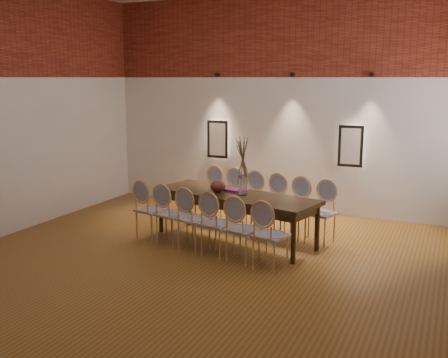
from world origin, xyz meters
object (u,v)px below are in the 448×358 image
at_px(chair_near_e, 243,229).
at_px(chair_far_c, 249,201).
at_px(chair_far_b, 228,197).
at_px(bowl, 218,186).
at_px(chair_near_a, 151,210).
at_px(vase, 243,185).
at_px(dining_table, 235,217).
at_px(chair_near_f, 270,235).
at_px(chair_far_e, 295,209).
at_px(book, 233,190).
at_px(chair_near_c, 194,219).
at_px(chair_far_a, 208,194).
at_px(chair_near_d, 218,224).
at_px(chair_far_f, 320,213).
at_px(chair_far_d, 271,205).
at_px(chair_near_b, 172,214).

relative_size(chair_near_e, chair_far_c, 1.00).
distance_m(chair_far_b, bowl, 0.92).
height_order(chair_near_a, vase, vase).
relative_size(dining_table, chair_near_f, 2.81).
relative_size(chair_far_e, book, 3.62).
bearing_deg(chair_far_c, bowl, 84.83).
relative_size(chair_near_f, chair_far_c, 1.00).
bearing_deg(chair_near_e, chair_near_a, 180.00).
xyz_separation_m(chair_far_b, chair_far_c, (0.43, -0.10, 0.00)).
height_order(chair_near_c, chair_far_c, same).
distance_m(chair_far_a, chair_far_e, 1.76).
height_order(chair_near_e, chair_far_b, same).
relative_size(chair_near_d, chair_far_f, 1.00).
distance_m(chair_far_a, chair_far_f, 2.20).
height_order(chair_near_e, book, chair_near_e).
distance_m(chair_far_a, chair_far_d, 1.32).
height_order(chair_near_e, chair_far_f, same).
distance_m(chair_near_e, chair_far_a, 2.26).
bearing_deg(chair_far_a, chair_far_c, -180.00).
distance_m(chair_near_f, vase, 1.26).
bearing_deg(chair_near_c, chair_far_a, 122.00).
height_order(chair_far_a, book, chair_far_a).
xyz_separation_m(chair_near_b, chair_near_e, (1.29, -0.30, 0.00)).
bearing_deg(chair_near_b, book, 58.39).
xyz_separation_m(chair_near_d, chair_far_e, (0.75, 1.27, 0.00)).
relative_size(chair_near_e, chair_far_f, 1.00).
distance_m(chair_near_a, chair_near_d, 1.32).
xyz_separation_m(chair_far_e, book, (-0.91, -0.36, 0.30)).
distance_m(chair_far_f, book, 1.39).
distance_m(chair_far_a, vase, 1.50).
xyz_separation_m(dining_table, bowl, (-0.29, 0.02, 0.46)).
xyz_separation_m(chair_near_a, vase, (1.38, 0.40, 0.43)).
relative_size(chair_far_b, chair_far_c, 1.00).
height_order(chair_near_f, bowl, chair_near_f).
xyz_separation_m(chair_near_b, chair_far_a, (-0.10, 1.47, 0.00)).
height_order(chair_far_f, vase, vase).
height_order(chair_near_c, chair_near_e, same).
relative_size(chair_far_a, book, 3.62).
height_order(chair_far_a, chair_far_d, same).
bearing_deg(chair_near_b, chair_near_e, -0.00).
distance_m(chair_near_c, book, 0.90).
height_order(chair_near_b, chair_near_c, same).
xyz_separation_m(chair_near_a, chair_far_f, (2.47, 0.86, 0.00)).
xyz_separation_m(chair_far_c, book, (-0.05, -0.57, 0.30)).
distance_m(chair_near_a, chair_far_c, 1.66).
distance_m(chair_near_d, chair_far_d, 1.41).
bearing_deg(book, chair_far_e, 21.74).
xyz_separation_m(chair_far_e, vase, (-0.66, -0.57, 0.43)).
distance_m(dining_table, chair_far_c, 0.74).
relative_size(chair_near_a, bowl, 3.92).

